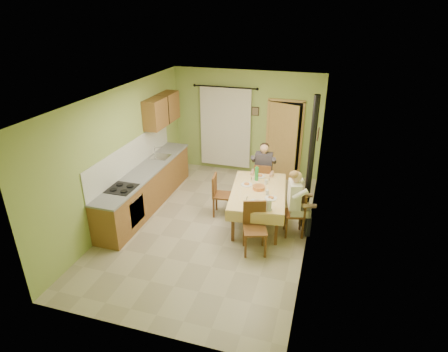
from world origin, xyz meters
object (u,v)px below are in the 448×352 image
(chair_far, at_px, (262,188))
(chair_right, at_px, (294,222))
(man_far, at_px, (264,166))
(man_right, at_px, (296,196))
(stove_flue, at_px, (308,181))
(dining_table, at_px, (258,206))
(chair_left, at_px, (222,203))
(chair_near, at_px, (254,238))

(chair_far, relative_size, chair_right, 1.01)
(man_far, height_order, man_right, same)
(chair_far, height_order, man_far, man_far)
(man_far, relative_size, stove_flue, 0.50)
(chair_right, height_order, stove_flue, stove_flue)
(chair_far, bearing_deg, dining_table, -88.61)
(chair_right, xyz_separation_m, stove_flue, (0.18, 0.43, 0.74))
(dining_table, height_order, chair_left, chair_left)
(man_far, distance_m, man_right, 1.60)
(chair_near, relative_size, chair_left, 1.04)
(chair_near, height_order, man_far, man_far)
(chair_far, height_order, chair_right, chair_far)
(dining_table, distance_m, chair_far, 1.05)
(chair_right, distance_m, chair_left, 1.68)
(man_right, xyz_separation_m, stove_flue, (0.19, 0.43, 0.15))
(dining_table, xyz_separation_m, chair_near, (0.17, -1.07, -0.09))
(chair_left, xyz_separation_m, man_far, (0.72, 0.98, 0.59))
(chair_right, distance_m, stove_flue, 0.87)
(man_right, bearing_deg, chair_right, -90.00)
(dining_table, bearing_deg, stove_flue, 2.18)
(chair_near, bearing_deg, stove_flue, -141.93)
(man_far, bearing_deg, chair_left, -130.86)
(chair_near, distance_m, stove_flue, 1.66)
(dining_table, relative_size, stove_flue, 0.72)
(man_far, xyz_separation_m, man_right, (0.91, -1.31, 0.00))
(chair_right, distance_m, man_far, 1.71)
(chair_left, distance_m, man_right, 1.77)
(man_right, bearing_deg, man_far, 20.33)
(stove_flue, bearing_deg, man_right, -113.77)
(man_right, bearing_deg, chair_near, 127.39)
(chair_far, bearing_deg, stove_flue, -42.74)
(chair_near, xyz_separation_m, stove_flue, (0.83, 1.24, 0.73))
(dining_table, relative_size, man_right, 1.44)
(chair_left, bearing_deg, man_right, 71.26)
(dining_table, distance_m, chair_left, 0.84)
(chair_far, height_order, man_right, man_right)
(chair_near, bearing_deg, chair_left, -67.15)
(chair_near, relative_size, man_far, 0.71)
(chair_near, height_order, chair_right, chair_near)
(chair_far, relative_size, chair_left, 1.00)
(dining_table, bearing_deg, chair_left, 167.13)
(chair_left, height_order, man_right, man_right)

